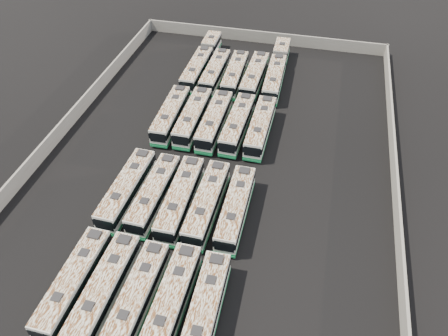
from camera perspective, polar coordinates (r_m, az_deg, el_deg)
ground at (r=56.42m, az=-1.28°, el=0.13°), size 140.00×140.00×0.00m
perimeter_wall at (r=55.69m, az=-1.30°, el=0.97°), size 45.20×73.20×2.20m
bus_front_far_left at (r=45.42m, az=-18.96°, el=-13.93°), size 2.58×11.56×3.25m
bus_front_left at (r=44.06m, az=-15.36°, el=-15.10°), size 2.70×11.90×3.34m
bus_front_center at (r=42.95m, az=-11.34°, el=-16.36°), size 2.63×11.61×3.26m
bus_front_right at (r=42.16m, az=-6.95°, el=-17.13°), size 2.56×11.83×3.33m
bus_front_far_right at (r=41.47m, az=-2.55°, el=-18.34°), size 2.75×11.74×3.29m
bus_midfront_far_left at (r=52.26m, az=-12.54°, el=-2.74°), size 2.80×11.91×3.34m
bus_midfront_left at (r=51.19m, az=-9.10°, el=-3.38°), size 2.70×11.60×3.25m
bus_midfront_center at (r=50.17m, az=-5.73°, el=-4.04°), size 2.70×11.98×3.37m
bus_midfront_right at (r=49.51m, az=-2.25°, el=-4.63°), size 2.62×11.83×3.33m
bus_midfront_far_right at (r=49.03m, az=1.53°, el=-5.28°), size 2.53×11.52×3.24m
bus_midback_far_left at (r=63.06m, az=-6.95°, el=6.91°), size 2.76×11.76×3.30m
bus_midback_left at (r=62.27m, az=-4.09°, el=6.64°), size 2.56×11.84×3.33m
bus_midback_center at (r=61.39m, az=-1.27°, el=6.17°), size 2.54×11.87×3.34m
bus_midback_right at (r=60.85m, az=1.77°, el=5.78°), size 2.77×11.85×3.32m
bus_midback_far_right at (r=60.46m, az=4.77°, el=5.36°), size 2.57×11.79×3.32m
bus_back_far_left at (r=76.22m, az=-2.91°, el=13.81°), size 2.46×17.87×3.24m
bus_back_left at (r=72.88m, az=-1.16°, el=12.43°), size 2.47×11.48×3.23m
bus_back_center at (r=72.21m, az=1.43°, el=12.13°), size 2.71×11.57×3.24m
bus_back_right at (r=71.69m, az=4.00°, el=11.85°), size 2.74×11.96×3.36m
bus_back_far_right at (r=74.06m, az=6.91°, el=12.67°), size 2.87×18.20×3.29m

